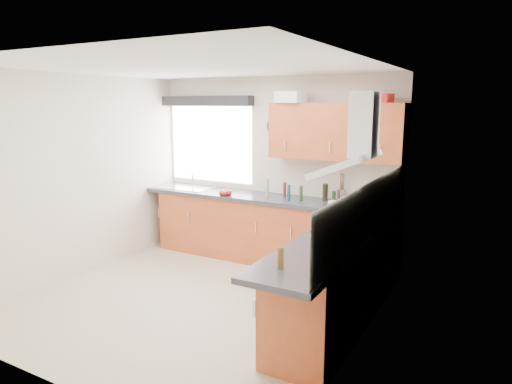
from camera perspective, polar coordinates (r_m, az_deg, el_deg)
The scene contains 35 objects.
ground_plane at distance 5.23m, azimuth -7.13°, elevation -13.24°, with size 3.60×3.60×0.00m, color beige.
ceiling at distance 4.79m, azimuth -7.86°, elevation 15.21°, with size 3.60×3.60×0.02m, color white.
wall_back at distance 6.37m, azimuth 2.19°, elevation 2.95°, with size 3.60×0.02×2.50m, color silver.
wall_front at distance 3.61m, azimuth -24.74°, elevation -4.27°, with size 3.60×0.02×2.50m, color silver.
wall_left at distance 6.09m, azimuth -21.23°, elevation 1.84°, with size 0.02×3.60×2.50m, color silver.
wall_right at distance 4.07m, azimuth 13.38°, elevation -1.93°, with size 0.02×3.60×2.50m, color silver.
window at distance 6.87m, azimuth -5.70°, elevation 6.00°, with size 1.40×0.02×1.10m, color silver.
window_blind at distance 6.77m, azimuth -6.25°, elevation 11.26°, with size 1.50×0.18×0.14m, color black.
splashback at distance 4.37m, azimuth 14.29°, elevation -2.03°, with size 0.01×3.00×0.54m, color white.
base_cab_back at distance 6.34m, azimuth 0.14°, elevation -4.67°, with size 3.00×0.58×0.86m, color #AC4A23.
base_cab_corner at distance 5.76m, azimuth 14.26°, elevation -6.64°, with size 0.60×0.60×0.86m, color #AC4A23.
base_cab_right at distance 4.53m, azimuth 9.85°, elevation -11.33°, with size 0.58×2.10×0.86m, color #AC4A23.
worktop_back at distance 6.17m, azimuth 0.91°, elevation -0.74°, with size 3.60×0.62×0.05m, color #2E2E35.
worktop_right at distance 4.25m, azimuth 9.25°, elevation -6.32°, with size 0.62×2.42×0.05m, color #2E2E35.
sink at distance 6.88m, azimuth -8.90°, elevation 0.89°, with size 0.84×0.46×0.10m, color silver, non-canonical shape.
oven at distance 4.67m, azimuth 10.35°, elevation -10.73°, with size 0.56×0.58×0.85m, color black.
hob_plate at distance 4.51m, azimuth 10.57°, elevation -4.91°, with size 0.52×0.52×0.01m, color silver.
extractor_hood at distance 4.33m, azimuth 12.22°, elevation 5.86°, with size 0.52×0.78×0.66m, color silver, non-canonical shape.
upper_cabinets at distance 5.79m, azimuth 9.92°, elevation 7.46°, with size 1.70×0.35×0.70m, color #AC4A23.
washing_machine at distance 6.63m, azimuth -3.98°, elevation -4.47°, with size 0.51×0.50×0.75m, color silver.
wall_clock at distance 6.28m, azimuth 2.56°, elevation 8.24°, with size 0.30×0.30×0.04m, color black.
casserole at distance 5.89m, azimuth 4.37°, elevation 11.74°, with size 0.34×0.24×0.14m, color silver.
storage_box at distance 5.54m, azimuth 15.44°, elevation 11.24°, with size 0.22×0.19×0.10m, color red.
utensil_pot at distance 5.91m, azimuth 10.65°, elevation -0.46°, with size 0.11×0.11×0.15m, color gray.
kitchen_roll at distance 4.71m, azimuth 9.68°, elevation -2.67°, with size 0.12×0.12×0.26m, color silver.
tomato_cluster at distance 6.23m, azimuth -3.84°, elevation -0.08°, with size 0.16×0.16×0.07m, color #A41D10, non-canonical shape.
jar_0 at distance 5.80m, azimuth 10.26°, elevation -0.57°, with size 0.04×0.04×0.17m, color #592028.
jar_1 at distance 5.93m, azimuth 8.64°, elevation -0.02°, with size 0.07×0.07×0.22m, color black.
jar_2 at distance 5.87m, azimuth 4.12°, elevation -0.10°, with size 0.05×0.05×0.21m, color navy.
jar_3 at distance 6.11m, azimuth 3.59°, elevation 0.29°, with size 0.04×0.04×0.20m, color #551E1E.
jar_4 at distance 5.88m, azimuth 5.64°, elevation -0.19°, with size 0.05×0.05×0.19m, color #204819.
jar_5 at distance 6.09m, azimuth 1.42°, elevation 0.52°, with size 0.04×0.04×0.25m, color gray.
jar_6 at distance 5.85m, azimuth 9.70°, elevation -0.58°, with size 0.05×0.05×0.14m, color #193914.
bottle_0 at distance 3.81m, azimuth 8.40°, elevation -6.19°, with size 0.07×0.07×0.22m, color brown.
bottle_1 at distance 3.49m, azimuth 3.10°, elevation -8.19°, with size 0.05×0.05×0.17m, color brown.
Camera 1 is at (2.85, -3.83, 2.14)m, focal length 32.00 mm.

